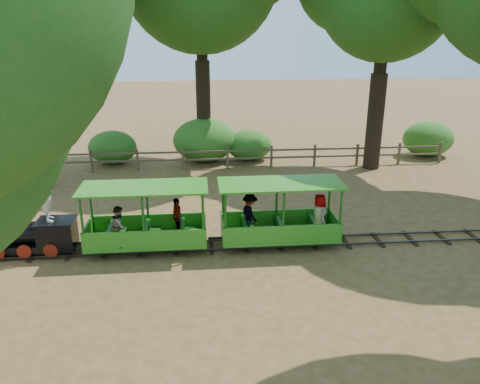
{
  "coord_description": "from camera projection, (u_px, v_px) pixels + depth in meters",
  "views": [
    {
      "loc": [
        -2.28,
        -12.32,
        6.07
      ],
      "look_at": [
        -1.12,
        0.5,
        1.51
      ],
      "focal_mm": 35.0,
      "sensor_mm": 36.0,
      "label": 1
    }
  ],
  "objects": [
    {
      "name": "shrub_mid_w",
      "position": [
        204.0,
        140.0,
        22.0
      ],
      "size": [
        2.96,
        2.27,
        2.05
      ],
      "primitive_type": "ellipsoid",
      "color": "#2D6B1E",
      "rests_on": "ground"
    },
    {
      "name": "locomotive",
      "position": [
        18.0,
        195.0,
        12.65
      ],
      "size": [
        2.74,
        1.29,
        3.15
      ],
      "color": "black",
      "rests_on": "ground"
    },
    {
      "name": "shrub_west",
      "position": [
        112.0,
        147.0,
        21.72
      ],
      "size": [
        2.23,
        1.72,
        1.54
      ],
      "primitive_type": "ellipsoid",
      "color": "#2D6B1E",
      "rests_on": "ground"
    },
    {
      "name": "ground",
      "position": [
        279.0,
        245.0,
        13.79
      ],
      "size": [
        90.0,
        90.0,
        0.0
      ],
      "primitive_type": "plane",
      "color": "olive",
      "rests_on": "ground"
    },
    {
      "name": "carriage_front",
      "position": [
        146.0,
        226.0,
        13.17
      ],
      "size": [
        3.51,
        1.43,
        1.82
      ],
      "color": "#33901F",
      "rests_on": "track"
    },
    {
      "name": "fence",
      "position": [
        250.0,
        155.0,
        21.1
      ],
      "size": [
        18.1,
        0.1,
        1.0
      ],
      "color": "brown",
      "rests_on": "ground"
    },
    {
      "name": "track",
      "position": [
        279.0,
        242.0,
        13.76
      ],
      "size": [
        22.0,
        1.0,
        0.1
      ],
      "color": "#3F3D3A",
      "rests_on": "ground"
    },
    {
      "name": "shrub_mid_e",
      "position": [
        249.0,
        145.0,
        22.28
      ],
      "size": [
        2.14,
        1.65,
        1.48
      ],
      "primitive_type": "ellipsoid",
      "color": "#2D6B1E",
      "rests_on": "ground"
    },
    {
      "name": "carriage_rear",
      "position": [
        280.0,
        220.0,
        13.5
      ],
      "size": [
        3.51,
        1.43,
        1.82
      ],
      "color": "#33901F",
      "rests_on": "track"
    },
    {
      "name": "shrub_east",
      "position": [
        428.0,
        139.0,
        22.99
      ],
      "size": [
        2.51,
        1.93,
        1.74
      ],
      "primitive_type": "ellipsoid",
      "color": "#2D6B1E",
      "rests_on": "ground"
    }
  ]
}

